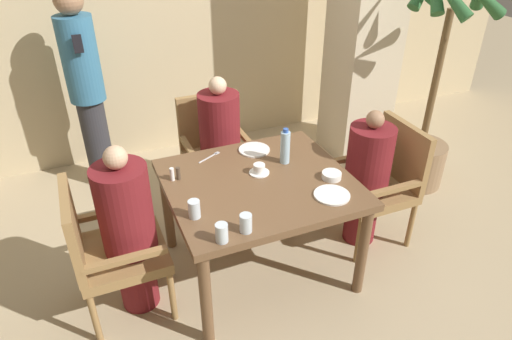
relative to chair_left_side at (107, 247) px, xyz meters
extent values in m
plane|color=tan|center=(0.99, 0.00, -0.51)|extent=(16.00, 16.00, 0.00)
cube|color=#C6B289|center=(0.99, 2.07, 0.89)|extent=(8.00, 0.06, 2.80)
cube|color=beige|center=(2.59, 1.28, 0.84)|extent=(0.54, 0.54, 2.70)
cube|color=brown|center=(0.99, 0.00, 0.20)|extent=(1.17, 1.06, 0.05)
cylinder|color=brown|center=(0.46, -0.47, -0.17)|extent=(0.07, 0.07, 0.69)
cylinder|color=brown|center=(1.52, -0.47, -0.17)|extent=(0.07, 0.07, 0.69)
cylinder|color=brown|center=(0.46, 0.47, -0.17)|extent=(0.07, 0.07, 0.69)
cylinder|color=brown|center=(1.52, 0.47, -0.17)|extent=(0.07, 0.07, 0.69)
cube|color=olive|center=(0.08, 0.00, -0.08)|extent=(0.52, 0.52, 0.07)
cube|color=olive|center=(-0.16, 0.00, 0.18)|extent=(0.05, 0.52, 0.46)
cube|color=olive|center=(0.08, 0.24, 0.08)|extent=(0.47, 0.04, 0.04)
cube|color=olive|center=(0.08, -0.24, 0.08)|extent=(0.47, 0.04, 0.04)
cylinder|color=olive|center=(0.31, 0.23, -0.31)|extent=(0.04, 0.04, 0.40)
cylinder|color=olive|center=(0.31, -0.23, -0.31)|extent=(0.04, 0.04, 0.40)
cylinder|color=olive|center=(-0.15, 0.23, -0.31)|extent=(0.04, 0.04, 0.40)
cylinder|color=olive|center=(-0.15, -0.23, -0.31)|extent=(0.04, 0.04, 0.40)
cylinder|color=maroon|center=(0.14, 0.00, -0.28)|extent=(0.24, 0.24, 0.47)
cylinder|color=maroon|center=(0.14, 0.00, 0.24)|extent=(0.32, 0.32, 0.56)
sphere|color=tan|center=(0.14, 0.00, 0.59)|extent=(0.13, 0.13, 0.13)
cube|color=olive|center=(0.99, 0.85, -0.08)|extent=(0.52, 0.52, 0.07)
cube|color=olive|center=(0.99, 1.09, 0.18)|extent=(0.52, 0.05, 0.46)
cube|color=olive|center=(1.23, 0.85, 0.08)|extent=(0.04, 0.47, 0.04)
cube|color=olive|center=(0.75, 0.85, 0.08)|extent=(0.04, 0.47, 0.04)
cylinder|color=olive|center=(1.22, 0.62, -0.31)|extent=(0.04, 0.04, 0.40)
cylinder|color=olive|center=(0.76, 0.62, -0.31)|extent=(0.04, 0.04, 0.40)
cylinder|color=olive|center=(1.22, 1.08, -0.31)|extent=(0.04, 0.04, 0.40)
cylinder|color=olive|center=(0.76, 1.08, -0.31)|extent=(0.04, 0.04, 0.40)
cylinder|color=maroon|center=(0.99, 0.79, -0.28)|extent=(0.24, 0.24, 0.47)
cylinder|color=maroon|center=(0.99, 0.79, 0.24)|extent=(0.32, 0.32, 0.57)
sphere|color=beige|center=(0.99, 0.79, 0.59)|extent=(0.13, 0.13, 0.13)
cube|color=olive|center=(1.90, 0.00, -0.08)|extent=(0.52, 0.52, 0.07)
cube|color=olive|center=(2.14, 0.00, 0.18)|extent=(0.05, 0.52, 0.46)
cube|color=olive|center=(1.90, -0.24, 0.08)|extent=(0.47, 0.04, 0.04)
cube|color=olive|center=(1.90, 0.24, 0.08)|extent=(0.47, 0.04, 0.04)
cylinder|color=olive|center=(1.67, -0.23, -0.31)|extent=(0.04, 0.04, 0.40)
cylinder|color=olive|center=(1.67, 0.23, -0.31)|extent=(0.04, 0.04, 0.40)
cylinder|color=olive|center=(2.13, -0.23, -0.31)|extent=(0.04, 0.04, 0.40)
cylinder|color=olive|center=(2.13, 0.23, -0.31)|extent=(0.04, 0.04, 0.40)
cylinder|color=maroon|center=(1.84, 0.00, -0.28)|extent=(0.24, 0.24, 0.47)
cylinder|color=maroon|center=(1.84, 0.00, 0.20)|extent=(0.32, 0.32, 0.49)
sphere|color=#997051|center=(1.84, 0.00, 0.51)|extent=(0.12, 0.12, 0.12)
cylinder|color=#2D2D33|center=(0.10, 1.61, -0.10)|extent=(0.23, 0.23, 0.82)
cylinder|color=teal|center=(0.10, 1.61, 0.65)|extent=(0.30, 0.30, 0.69)
sphere|color=#997051|center=(0.10, 1.61, 1.11)|extent=(0.23, 0.23, 0.23)
cube|color=black|center=(0.10, 1.44, 0.83)|extent=(0.07, 0.01, 0.14)
cylinder|color=#896B4C|center=(2.77, 0.48, -0.31)|extent=(0.46, 0.46, 0.40)
cylinder|color=brown|center=(2.77, 0.48, 0.47)|extent=(0.06, 0.06, 1.17)
cylinder|color=white|center=(1.11, 0.38, 0.23)|extent=(0.22, 0.22, 0.01)
cylinder|color=white|center=(1.33, -0.33, 0.23)|extent=(0.22, 0.22, 0.01)
cylinder|color=white|center=(1.02, 0.08, 0.23)|extent=(0.13, 0.13, 0.01)
cylinder|color=white|center=(1.02, 0.08, 0.26)|extent=(0.08, 0.08, 0.06)
cylinder|color=white|center=(1.43, -0.15, 0.25)|extent=(0.13, 0.13, 0.04)
cylinder|color=#A3C6DB|center=(1.24, 0.15, 0.34)|extent=(0.07, 0.07, 0.23)
cylinder|color=#3359B2|center=(1.24, 0.15, 0.47)|extent=(0.04, 0.04, 0.03)
cylinder|color=silver|center=(0.58, -0.47, 0.28)|extent=(0.07, 0.07, 0.11)
cylinder|color=silver|center=(0.72, -0.44, 0.28)|extent=(0.07, 0.07, 0.11)
cylinder|color=silver|center=(0.50, -0.21, 0.28)|extent=(0.07, 0.07, 0.11)
cylinder|color=white|center=(0.48, 0.22, 0.27)|extent=(0.03, 0.03, 0.09)
cylinder|color=#4C3D2D|center=(0.52, 0.22, 0.27)|extent=(0.03, 0.03, 0.08)
cube|color=silver|center=(0.77, 0.40, 0.23)|extent=(0.16, 0.09, 0.00)
cube|color=silver|center=(0.85, 0.44, 0.23)|extent=(0.04, 0.04, 0.00)
camera|label=1|loc=(0.02, -2.26, 1.82)|focal=32.00mm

